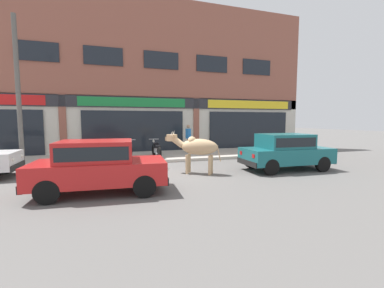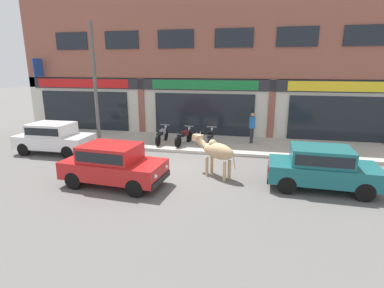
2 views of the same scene
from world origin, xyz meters
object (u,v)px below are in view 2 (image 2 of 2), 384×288
Objects in this scene: motorcycle_1 at (184,137)px; motorcycle_2 at (210,138)px; car_1 at (54,136)px; pedestrian at (252,125)px; motorcycle_0 at (162,136)px; car_2 at (113,163)px; car_0 at (322,166)px; cow at (216,151)px; utility_pole at (95,85)px.

motorcycle_1 is 1.38m from motorcycle_2.
car_1 is 9.86m from pedestrian.
motorcycle_1 is (5.84, 2.32, -0.28)m from car_1.
car_2 is at bearing -90.12° from motorcycle_0.
car_0 is 2.02× the size of motorcycle_2.
car_0 is at bearing -32.10° from motorcycle_0.
cow reaches higher than car_2.
car_1 is at bearing -152.56° from motorcycle_0.
cow is 4.04m from motorcycle_2.
car_0 is 5.90m from pedestrian.
motorcycle_1 is 5.11m from utility_pole.
utility_pole is (-10.14, 3.52, 2.34)m from car_0.
car_2 is 2.05× the size of motorcycle_2.
utility_pole is at bearing -169.44° from motorcycle_1.
motorcycle_1 is 3.62m from pedestrian.
cow is 3.66m from car_0.
motorcycle_1 is at bearing -4.10° from motorcycle_0.
car_1 reaches higher than motorcycle_1.
pedestrian reaches higher than car_1.
utility_pole is at bearing 123.65° from car_2.
car_1 is at bearing -135.15° from utility_pole.
motorcycle_0 is at bearing -168.13° from pedestrian.
motorcycle_0 is (4.64, 2.41, -0.28)m from car_1.
car_0 reaches higher than motorcycle_1.
motorcycle_1 is (-2.20, 3.87, -0.47)m from cow.
utility_pole reaches higher than motorcycle_0.
pedestrian is 0.27× the size of utility_pole.
car_1 is at bearing -159.93° from pedestrian.
pedestrian is at bearing 76.15° from cow.
car_0 is 7.13m from car_2.
cow is 4.48m from motorcycle_1.
utility_pole reaches higher than car_2.
cow is 0.52× the size of car_1.
motorcycle_0 is (-7.03, 4.41, -0.28)m from car_0.
motorcycle_1 and motorcycle_2 have the same top height.
utility_pole is (-5.70, -0.86, 2.62)m from motorcycle_2.
cow is at bearing -25.26° from utility_pole.
motorcycle_0 is 1.13× the size of pedestrian.
utility_pole is at bearing -166.47° from pedestrian.
pedestrian is (2.03, 1.00, 0.60)m from motorcycle_2.
utility_pole is at bearing 154.74° from cow.
car_0 is 0.99× the size of car_2.
car_1 is 5.24m from motorcycle_0.
motorcycle_1 is at bearing 77.51° from car_2.
pedestrian is (3.41, 1.05, 0.60)m from motorcycle_1.
pedestrian is (4.62, 6.52, 0.32)m from car_2.
car_1 is (-11.67, 2.00, 0.00)m from car_0.
car_2 is at bearing -34.12° from car_1.
car_0 is 0.61× the size of utility_pole.
car_0 is at bearing -9.71° from car_1.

